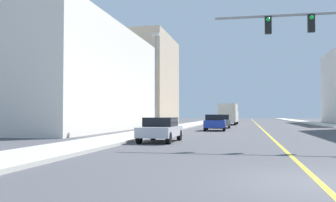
# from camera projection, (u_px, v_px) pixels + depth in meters

# --- Properties ---
(ground) EXTENTS (192.00, 192.00, 0.00)m
(ground) POSITION_uv_depth(u_px,v_px,m) (259.00, 126.00, 49.89)
(ground) COLOR #47474C
(sidewalk_left) EXTENTS (3.10, 168.00, 0.15)m
(sidewalk_left) POSITION_uv_depth(u_px,v_px,m) (188.00, 125.00, 51.77)
(sidewalk_left) COLOR #B2ADA3
(sidewalk_left) RESTS_ON ground
(sidewalk_right) EXTENTS (3.10, 168.00, 0.15)m
(sidewalk_right) POSITION_uv_depth(u_px,v_px,m) (335.00, 126.00, 48.02)
(sidewalk_right) COLOR beige
(sidewalk_right) RESTS_ON ground
(lane_marking_center) EXTENTS (0.16, 144.00, 0.01)m
(lane_marking_center) POSITION_uv_depth(u_px,v_px,m) (259.00, 126.00, 49.89)
(lane_marking_center) COLOR yellow
(lane_marking_center) RESTS_ON ground
(building_left_near) EXTENTS (13.74, 25.72, 10.12)m
(building_left_near) POSITION_uv_depth(u_px,v_px,m) (60.00, 80.00, 38.49)
(building_left_near) COLOR silver
(building_left_near) RESTS_ON ground
(building_left_far) EXTENTS (12.51, 15.23, 13.74)m
(building_left_far) POSITION_uv_depth(u_px,v_px,m) (132.00, 81.00, 60.64)
(building_left_far) COLOR tan
(building_left_far) RESTS_ON ground
(street_lamp) EXTENTS (0.56, 0.28, 7.59)m
(street_lamp) POSITION_uv_depth(u_px,v_px,m) (156.00, 77.00, 28.89)
(street_lamp) COLOR gray
(street_lamp) RESTS_ON sidewalk_left
(car_gray) EXTENTS (2.13, 4.32, 1.51)m
(car_gray) POSITION_uv_depth(u_px,v_px,m) (221.00, 121.00, 43.38)
(car_gray) COLOR slate
(car_gray) RESTS_ON ground
(car_blue) EXTENTS (2.07, 3.95, 1.53)m
(car_blue) POSITION_uv_depth(u_px,v_px,m) (215.00, 122.00, 36.18)
(car_blue) COLOR #1E389E
(car_blue) RESTS_ON ground
(car_silver) EXTENTS (1.90, 4.06, 1.38)m
(car_silver) POSITION_uv_depth(u_px,v_px,m) (161.00, 129.00, 21.54)
(car_silver) COLOR #BCBCC1
(car_silver) RESTS_ON ground
(delivery_truck) EXTENTS (2.62, 8.91, 3.04)m
(delivery_truck) POSITION_uv_depth(u_px,v_px,m) (229.00, 114.00, 56.16)
(delivery_truck) COLOR silver
(delivery_truck) RESTS_ON ground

